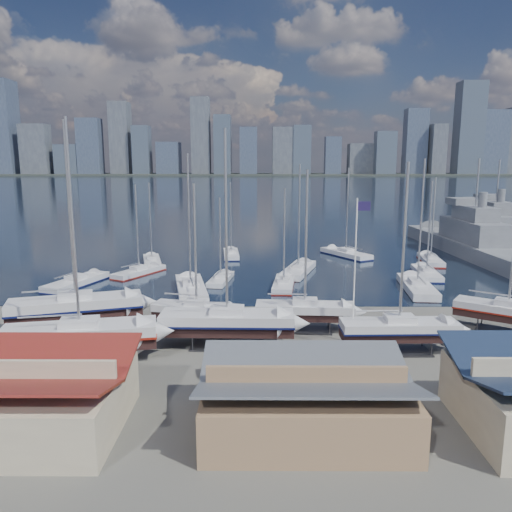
{
  "coord_description": "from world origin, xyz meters",
  "views": [
    {
      "loc": [
        -2.8,
        -53.37,
        15.78
      ],
      "look_at": [
        -3.14,
        8.0,
        4.22
      ],
      "focal_mm": 35.0,
      "sensor_mm": 36.0,
      "label": 1
    }
  ],
  "objects_px": {
    "naval_ship_east": "(472,245)",
    "flagpole": "(356,264)",
    "car_a": "(225,366)",
    "naval_ship_west": "(493,235)",
    "sailboat_cradle_0": "(76,307)"
  },
  "relations": [
    {
      "from": "naval_ship_east",
      "to": "car_a",
      "type": "distance_m",
      "value": 63.48
    },
    {
      "from": "naval_ship_east",
      "to": "sailboat_cradle_0",
      "type": "bearing_deg",
      "value": 122.97
    },
    {
      "from": "sailboat_cradle_0",
      "to": "flagpole",
      "type": "height_order",
      "value": "sailboat_cradle_0"
    },
    {
      "from": "sailboat_cradle_0",
      "to": "car_a",
      "type": "bearing_deg",
      "value": -52.17
    },
    {
      "from": "car_a",
      "to": "naval_ship_west",
      "type": "bearing_deg",
      "value": 58.98
    },
    {
      "from": "naval_ship_east",
      "to": "naval_ship_west",
      "type": "height_order",
      "value": "naval_ship_east"
    },
    {
      "from": "naval_ship_east",
      "to": "naval_ship_west",
      "type": "distance_m",
      "value": 15.58
    },
    {
      "from": "sailboat_cradle_0",
      "to": "car_a",
      "type": "xyz_separation_m",
      "value": [
        14.87,
        -10.31,
        -1.51
      ]
    },
    {
      "from": "naval_ship_east",
      "to": "car_a",
      "type": "xyz_separation_m",
      "value": [
        -39.38,
        -49.78,
        -0.92
      ]
    },
    {
      "from": "naval_ship_east",
      "to": "flagpole",
      "type": "xyz_separation_m",
      "value": [
        -28.78,
        -44.42,
        5.84
      ]
    },
    {
      "from": "sailboat_cradle_0",
      "to": "naval_ship_west",
      "type": "bearing_deg",
      "value": 21.81
    },
    {
      "from": "naval_ship_west",
      "to": "flagpole",
      "type": "relative_size",
      "value": 3.25
    },
    {
      "from": "sailboat_cradle_0",
      "to": "flagpole",
      "type": "relative_size",
      "value": 1.51
    },
    {
      "from": "car_a",
      "to": "flagpole",
      "type": "bearing_deg",
      "value": 33.87
    },
    {
      "from": "car_a",
      "to": "flagpole",
      "type": "relative_size",
      "value": 0.34
    }
  ]
}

